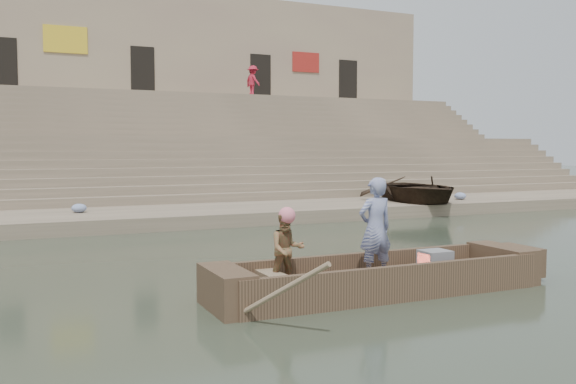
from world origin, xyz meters
TOP-DOWN VIEW (x-y plane):
  - ground at (0.00, 0.00)m, footprint 120.00×120.00m
  - lower_landing at (0.00, 8.00)m, footprint 32.00×4.00m
  - mid_landing at (0.00, 15.50)m, footprint 32.00×3.00m
  - upper_landing at (0.00, 22.50)m, footprint 32.00×3.00m
  - ghat_steps at (0.00, 17.19)m, footprint 32.00×11.00m
  - building_wall at (0.00, 26.50)m, footprint 32.00×5.07m
  - main_rowboat at (-3.74, -2.76)m, footprint 5.00×1.30m
  - rowboat_trim at (-3.52, -2.76)m, footprint 6.04×2.63m
  - standing_man at (-3.75, -2.66)m, footprint 0.60×0.40m
  - rowing_man at (-5.27, -2.60)m, footprint 0.61×0.51m
  - television at (-2.65, -2.76)m, footprint 0.46×0.42m
  - beached_rowboat at (4.30, 7.30)m, footprint 3.73×4.83m
  - pedestrian at (3.58, 21.60)m, footprint 0.88×1.20m
  - cloth_bundles at (-0.37, 7.90)m, footprint 13.94×1.33m

SIDE VIEW (x-z plane):
  - ground at x=0.00m, z-range 0.00..0.00m
  - main_rowboat at x=-3.74m, z-range 0.00..0.22m
  - lower_landing at x=0.00m, z-range 0.00..0.40m
  - rowboat_trim at x=-3.52m, z-range -0.60..1.21m
  - television at x=-2.65m, z-range 0.22..0.62m
  - cloth_bundles at x=-0.37m, z-range 0.40..0.66m
  - rowing_man at x=-5.27m, z-range 0.22..1.36m
  - beached_rowboat at x=4.30m, z-range 0.40..1.32m
  - standing_man at x=-3.75m, z-range 0.22..1.85m
  - mid_landing at x=0.00m, z-range 0.00..2.80m
  - ghat_steps at x=0.00m, z-range -0.80..4.40m
  - upper_landing at x=0.00m, z-range 0.00..5.20m
  - building_wall at x=0.00m, z-range 0.00..11.20m
  - pedestrian at x=3.58m, z-range 5.20..6.87m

